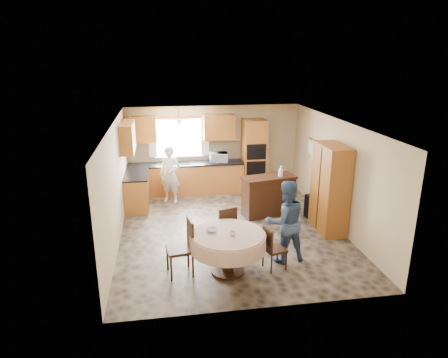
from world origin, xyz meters
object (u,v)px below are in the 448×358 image
Objects in this scene: dining_table at (228,242)px; chair_right at (272,246)px; chair_back at (226,226)px; person_sink at (170,175)px; cupboard at (330,188)px; chair_left at (184,244)px; sideboard at (268,197)px; person_dining at (285,221)px; oven_tower at (254,156)px.

dining_table is 0.85m from chair_right.
person_sink is at bearing -89.42° from chair_back.
chair_left is (-3.39, -1.41, -0.42)m from cupboard.
dining_table is at bearing -131.32° from sideboard.
person_dining is (-0.29, -2.31, 0.35)m from sideboard.
cupboard is 3.02m from dining_table.
sideboard is at bearing -28.07° from chair_right.
cupboard is 2.35× the size of chair_right.
person_sink is at bearing 103.41° from dining_table.
chair_right is (-1.76, -1.52, -0.53)m from cupboard.
sideboard is 3.37m from chair_left.
oven_tower reaches higher than chair_back.
person_dining is (1.17, 0.29, 0.20)m from dining_table.
chair_back is 0.63× the size of person_sink.
chair_left is 1.10× the size of chair_back.
dining_table is (-1.52, -4.51, -0.44)m from oven_tower.
chair_left is (-2.26, -2.50, 0.12)m from sideboard.
cupboard is 2.06× the size of chair_back.
chair_back is at bearing -140.11° from sideboard.
cupboard is 2.39m from chair_right.
chair_left is at bearing -157.42° from cupboard.
oven_tower is 2.54m from person_sink.
person_sink is (-2.39, 1.32, 0.30)m from sideboard.
cupboard is at bearing 30.16° from dining_table.
chair_back is at bearing -165.45° from cupboard.
person_sink is (-0.14, 3.82, 0.19)m from chair_left.
dining_table is 0.80m from chair_left.
person_dining reaches higher than chair_left.
chair_left reaches higher than chair_back.
person_dining is at bearing 13.69° from dining_table.
dining_table is 0.85× the size of person_dining.
chair_left is 1.25× the size of chair_right.
person_dining is at bearing -38.25° from person_sink.
person_sink is at bearing -166.43° from oven_tower.
person_sink is (-3.53, 2.41, -0.23)m from cupboard.
cupboard is at bearing -70.37° from oven_tower.
chair_back is (0.10, 0.86, -0.08)m from dining_table.
chair_back is at bearing 122.12° from chair_left.
person_dining reaches higher than person_sink.
dining_table is (-1.46, -2.59, 0.15)m from sideboard.
person_sink is (-1.77, 3.93, 0.31)m from chair_right.
dining_table is 1.63× the size of chair_right.
sideboard is 0.66× the size of cupboard.
cupboard is at bearing -12.71° from person_sink.
oven_tower is at bearing -23.21° from chair_right.
oven_tower is 1.98× the size of chair_left.
person_dining is at bearing 87.11° from chair_left.
sideboard is 2.98m from dining_table.
chair_left is 1.64m from chair_right.
chair_back is 3.23m from person_sink.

